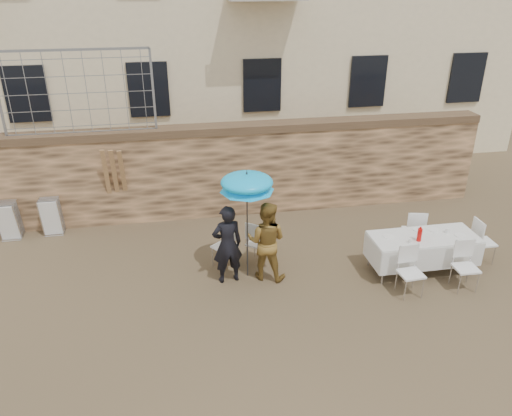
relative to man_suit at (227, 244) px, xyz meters
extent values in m
plane|color=brown|center=(0.19, -1.96, -0.80)|extent=(80.00, 80.00, 0.00)
cube|color=#906A48|center=(0.19, 3.04, 0.30)|extent=(13.00, 0.50, 2.20)
imported|color=black|center=(0.00, 0.00, 0.00)|extent=(0.64, 0.47, 1.60)
imported|color=#B28436|center=(0.75, 0.00, 0.00)|extent=(0.96, 0.87, 1.60)
cylinder|color=#3F3F44|center=(0.40, 0.10, 0.12)|extent=(0.03, 0.03, 1.83)
cone|color=#0BB6FF|center=(0.40, 0.10, 1.14)|extent=(1.01, 1.01, 0.22)
cube|color=silver|center=(3.85, -0.31, -0.05)|extent=(2.10, 0.85, 0.05)
cylinder|color=silver|center=(2.90, -0.65, -0.43)|extent=(0.04, 0.04, 0.74)
cylinder|color=silver|center=(4.80, -0.65, -0.43)|extent=(0.04, 0.04, 0.74)
cylinder|color=silver|center=(2.90, 0.04, -0.43)|extent=(0.04, 0.04, 0.74)
cylinder|color=silver|center=(4.80, 0.04, -0.43)|extent=(0.04, 0.04, 0.74)
cylinder|color=red|center=(3.65, -0.46, 0.11)|extent=(0.09, 0.09, 0.26)
camera|label=1|loc=(-0.90, -8.17, 4.68)|focal=35.00mm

